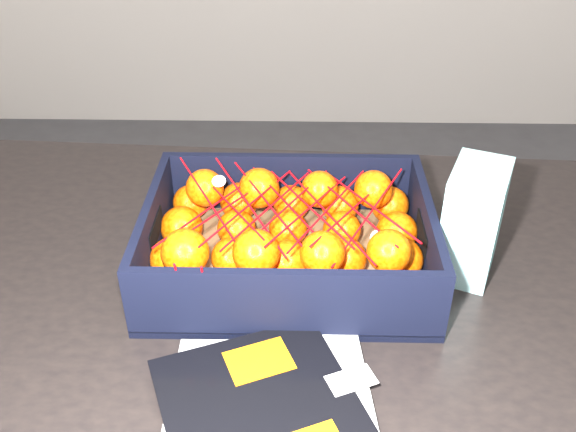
{
  "coord_description": "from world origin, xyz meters",
  "views": [
    {
      "loc": [
        -0.23,
        -1.04,
        1.33
      ],
      "look_at": [
        -0.24,
        -0.34,
        0.86
      ],
      "focal_mm": 40.09,
      "sensor_mm": 36.0,
      "label": 1
    }
  ],
  "objects_px": {
    "produce_crate": "(288,250)",
    "table": "(268,335)",
    "retail_carton": "(472,221)",
    "magazine_stack": "(270,432)"
  },
  "relations": [
    {
      "from": "magazine_stack",
      "to": "produce_crate",
      "type": "xyz_separation_m",
      "value": [
        0.01,
        0.29,
        0.02
      ]
    },
    {
      "from": "magazine_stack",
      "to": "retail_carton",
      "type": "bearing_deg",
      "value": 48.12
    },
    {
      "from": "produce_crate",
      "to": "retail_carton",
      "type": "bearing_deg",
      "value": 1.3
    },
    {
      "from": "produce_crate",
      "to": "retail_carton",
      "type": "xyz_separation_m",
      "value": [
        0.25,
        0.01,
        0.05
      ]
    },
    {
      "from": "produce_crate",
      "to": "table",
      "type": "bearing_deg",
      "value": -127.44
    },
    {
      "from": "magazine_stack",
      "to": "produce_crate",
      "type": "height_order",
      "value": "produce_crate"
    },
    {
      "from": "retail_carton",
      "to": "produce_crate",
      "type": "bearing_deg",
      "value": -156.59
    },
    {
      "from": "table",
      "to": "magazine_stack",
      "type": "height_order",
      "value": "magazine_stack"
    },
    {
      "from": "table",
      "to": "retail_carton",
      "type": "bearing_deg",
      "value": 8.91
    },
    {
      "from": "table",
      "to": "produce_crate",
      "type": "bearing_deg",
      "value": 52.56
    }
  ]
}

